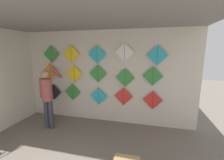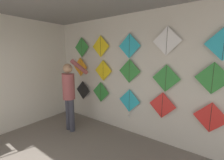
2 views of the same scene
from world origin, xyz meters
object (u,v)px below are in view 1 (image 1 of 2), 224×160
at_px(kite_3, 123,96).
at_px(kite_11, 71,54).
at_px(kite_5, 50,71).
at_px(kite_6, 74,74).
at_px(kite_2, 99,97).
at_px(kite_14, 157,55).
at_px(kite_1, 73,92).
at_px(shopkeeper, 47,94).
at_px(kite_0, 54,92).
at_px(kite_13, 125,52).
at_px(kite_10, 51,54).
at_px(kite_7, 98,74).
at_px(kite_12, 97,55).
at_px(kite_9, 153,76).
at_px(kite_8, 125,78).
at_px(kite_4, 153,100).

relative_size(kite_3, kite_11, 1.00).
relative_size(kite_5, kite_6, 1.00).
relative_size(kite_2, kite_14, 1.25).
height_order(kite_1, kite_3, kite_1).
distance_m(shopkeeper, kite_0, 0.84).
xyz_separation_m(kite_11, kite_13, (1.67, 0.00, 0.05)).
xyz_separation_m(kite_10, kite_14, (3.27, 0.00, -0.02)).
bearing_deg(kite_1, kite_2, -0.04).
distance_m(shopkeeper, kite_13, 2.47).
height_order(kite_7, kite_12, kite_12).
xyz_separation_m(kite_0, kite_6, (0.80, 0.00, 0.64)).
bearing_deg(kite_9, kite_12, 180.00).
height_order(kite_2, kite_11, kite_11).
xyz_separation_m(kite_1, kite_13, (1.69, 0.00, 1.26)).
height_order(kite_10, kite_11, kite_11).
distance_m(kite_0, kite_5, 0.70).
relative_size(kite_6, kite_14, 1.00).
bearing_deg(kite_2, kite_11, 179.96).
height_order(kite_1, kite_11, kite_11).
distance_m(shopkeeper, kite_12, 1.80).
relative_size(shopkeeper, kite_11, 3.24).
distance_m(kite_0, kite_11, 1.45).
bearing_deg(kite_9, kite_0, 180.00).
bearing_deg(kite_12, kite_11, 180.00).
distance_m(shopkeeper, kite_8, 2.25).
relative_size(kite_7, kite_9, 1.00).
bearing_deg(kite_3, kite_9, 0.00).
bearing_deg(kite_12, kite_6, 180.00).
relative_size(kite_9, kite_12, 1.00).
height_order(kite_1, kite_2, kite_1).
height_order(kite_2, kite_5, kite_5).
xyz_separation_m(kite_0, kite_12, (1.56, 0.00, 1.25)).
distance_m(kite_9, kite_14, 0.58).
height_order(kite_5, kite_11, kite_11).
xyz_separation_m(kite_7, kite_9, (1.61, 0.00, -0.02)).
bearing_deg(kite_8, kite_1, 180.00).
height_order(kite_5, kite_6, kite_5).
bearing_deg(kite_7, kite_1, 180.00).
distance_m(kite_1, kite_7, 1.08).
distance_m(kite_7, kite_11, 1.04).
height_order(kite_4, kite_11, kite_11).
height_order(kite_0, kite_5, kite_5).
xyz_separation_m(shopkeeper, kite_8, (2.08, 0.75, 0.42)).
xyz_separation_m(kite_3, kite_9, (0.81, 0.00, 0.64)).
distance_m(kite_8, kite_9, 0.78).
distance_m(kite_0, kite_1, 0.70).
height_order(shopkeeper, kite_10, kite_10).
xyz_separation_m(kite_0, kite_3, (2.37, 0.00, 0.02)).
relative_size(shopkeeper, kite_10, 3.24).
height_order(kite_10, kite_12, kite_10).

